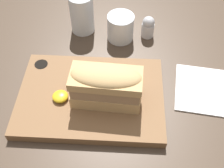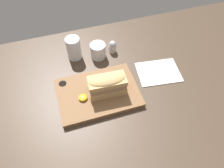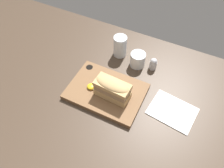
% 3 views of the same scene
% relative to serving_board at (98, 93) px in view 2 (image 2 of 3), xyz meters
% --- Properties ---
extents(dining_table, '(1.98, 1.02, 0.02)m').
position_rel_serving_board_xyz_m(dining_table, '(-0.02, -0.05, -0.02)').
color(dining_table, '#423326').
rests_on(dining_table, ground).
extents(serving_board, '(0.34, 0.24, 0.02)m').
position_rel_serving_board_xyz_m(serving_board, '(0.00, 0.00, 0.00)').
color(serving_board, brown).
rests_on(serving_board, dining_table).
extents(sandwich, '(0.16, 0.08, 0.10)m').
position_rel_serving_board_xyz_m(sandwich, '(0.04, -0.01, 0.06)').
color(sandwich, tan).
rests_on(sandwich, serving_board).
extents(mustard_dollop, '(0.04, 0.04, 0.01)m').
position_rel_serving_board_xyz_m(mustard_dollop, '(-0.07, -0.02, 0.02)').
color(mustard_dollop, gold).
rests_on(mustard_dollop, serving_board).
extents(water_glass, '(0.07, 0.07, 0.11)m').
position_rel_serving_board_xyz_m(water_glass, '(-0.05, 0.25, 0.04)').
color(water_glass, silver).
rests_on(water_glass, dining_table).
extents(wine_glass, '(0.07, 0.07, 0.07)m').
position_rel_serving_board_xyz_m(wine_glass, '(0.06, 0.22, 0.02)').
color(wine_glass, silver).
rests_on(wine_glass, dining_table).
extents(napkin, '(0.21, 0.17, 0.00)m').
position_rel_serving_board_xyz_m(napkin, '(0.30, 0.04, -0.01)').
color(napkin, white).
rests_on(napkin, dining_table).
extents(salt_shaker, '(0.04, 0.04, 0.06)m').
position_rel_serving_board_xyz_m(salt_shaker, '(0.14, 0.24, 0.02)').
color(salt_shaker, silver).
rests_on(salt_shaker, dining_table).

